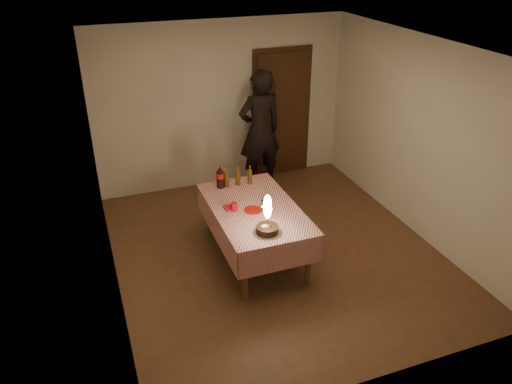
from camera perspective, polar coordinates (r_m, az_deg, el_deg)
ground at (r=6.55m, az=2.25°, el=-6.81°), size 4.00×4.50×0.01m
room_shell at (r=5.86m, az=2.57°, el=7.14°), size 4.04×4.54×2.62m
dining_table at (r=6.13m, az=-0.16°, el=-2.55°), size 1.02×1.72×0.71m
birthday_cake at (r=5.52m, az=1.31°, el=-3.53°), size 0.32×0.32×0.48m
red_plate at (r=6.02m, az=-0.34°, el=-2.07°), size 0.22×0.22×0.01m
red_cup at (r=6.00m, az=-2.52°, el=-1.68°), size 0.08×0.08×0.10m
clear_cup at (r=6.07m, az=0.86°, el=-1.37°), size 0.07×0.07×0.09m
napkin_stack at (r=6.07m, az=-2.89°, el=-1.79°), size 0.15×0.15×0.02m
cola_bottle at (r=6.51m, az=-4.11°, el=1.74°), size 0.10×0.10×0.32m
amber_bottle_left at (r=6.54m, az=-3.41°, el=1.57°), size 0.06×0.06×0.25m
amber_bottle_right at (r=6.62m, az=-0.70°, el=1.92°), size 0.06×0.06×0.25m
amber_bottle_mid at (r=6.58m, az=-2.09°, el=1.77°), size 0.06×0.06×0.25m
photographer at (r=7.79m, az=0.42°, el=7.05°), size 0.74×0.52×1.92m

